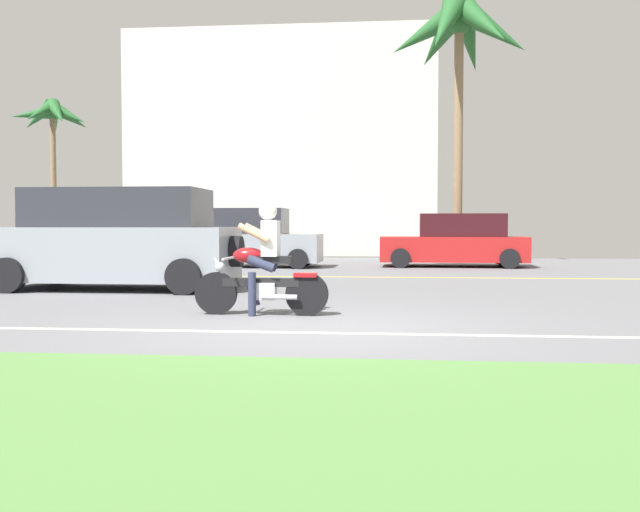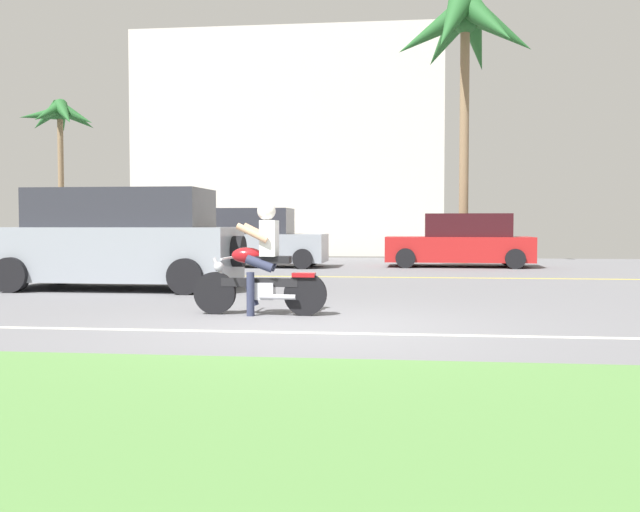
# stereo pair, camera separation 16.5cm
# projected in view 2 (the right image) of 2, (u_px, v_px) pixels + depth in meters

# --- Properties ---
(ground) EXTENTS (56.00, 30.00, 0.04)m
(ground) POSITION_uv_depth(u_px,v_px,m) (330.00, 302.00, 11.42)
(ground) COLOR slate
(grass_median) EXTENTS (56.00, 3.80, 0.06)m
(grass_median) POSITION_uv_depth(u_px,v_px,m) (214.00, 419.00, 4.37)
(grass_median) COLOR #548442
(grass_median) RESTS_ON ground
(lane_line_near) EXTENTS (50.40, 0.12, 0.01)m
(lane_line_near) POSITION_uv_depth(u_px,v_px,m) (300.00, 332.00, 8.05)
(lane_line_near) COLOR silver
(lane_line_near) RESTS_ON ground
(lane_line_far) EXTENTS (50.40, 0.12, 0.01)m
(lane_line_far) POSITION_uv_depth(u_px,v_px,m) (352.00, 277.00, 16.59)
(lane_line_far) COLOR yellow
(lane_line_far) RESTS_ON ground
(motorcyclist) EXTENTS (1.83, 0.60, 1.53)m
(motorcyclist) POSITION_uv_depth(u_px,v_px,m) (261.00, 267.00, 9.62)
(motorcyclist) COLOR black
(motorcyclist) RESTS_ON ground
(suv_nearby) EXTENTS (4.70, 2.09, 1.90)m
(suv_nearby) POSITION_uv_depth(u_px,v_px,m) (120.00, 240.00, 13.51)
(suv_nearby) COLOR #8C939E
(suv_nearby) RESTS_ON ground
(parked_car_0) EXTENTS (4.18, 2.04, 1.44)m
(parked_car_0) POSITION_uv_depth(u_px,v_px,m) (68.00, 243.00, 21.21)
(parked_car_0) COLOR #232328
(parked_car_0) RESTS_ON ground
(parked_car_1) EXTENTS (3.77, 1.86, 1.69)m
(parked_car_1) POSITION_uv_depth(u_px,v_px,m) (259.00, 240.00, 20.55)
(parked_car_1) COLOR #8C939E
(parked_car_1) RESTS_ON ground
(parked_car_2) EXTENTS (4.22, 1.98, 1.54)m
(parked_car_2) POSITION_uv_depth(u_px,v_px,m) (461.00, 242.00, 20.62)
(parked_car_2) COLOR #AD1E1E
(parked_car_2) RESTS_ON ground
(palm_tree_0) EXTENTS (4.60, 4.31, 8.49)m
(palm_tree_0) POSITION_uv_depth(u_px,v_px,m) (465.00, 37.00, 22.31)
(palm_tree_0) COLOR #846B4C
(palm_tree_0) RESTS_ON ground
(palm_tree_1) EXTENTS (2.74, 2.72, 5.56)m
(palm_tree_1) POSITION_uv_depth(u_px,v_px,m) (59.00, 121.00, 24.64)
(palm_tree_1) COLOR #846B4C
(palm_tree_1) RESTS_ON ground
(motorcyclist_distant) EXTENTS (1.18, 1.21, 1.35)m
(motorcyclist_distant) POSITION_uv_depth(u_px,v_px,m) (92.00, 252.00, 16.94)
(motorcyclist_distant) COLOR black
(motorcyclist_distant) RESTS_ON ground
(building_far) EXTENTS (12.35, 4.00, 8.93)m
(building_far) POSITION_uv_depth(u_px,v_px,m) (291.00, 147.00, 29.48)
(building_far) COLOR beige
(building_far) RESTS_ON ground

